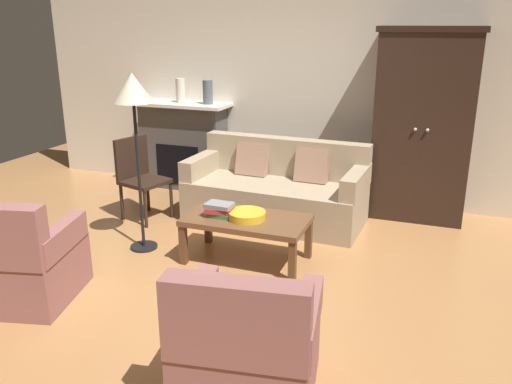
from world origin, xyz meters
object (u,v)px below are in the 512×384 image
at_px(fruit_bowl, 247,215).
at_px(armchair_near_right, 247,349).
at_px(mantel_vase_slate, 208,92).
at_px(floor_lamp, 133,99).
at_px(coffee_table, 247,223).
at_px(armchair_near_left, 19,264).
at_px(side_chair_wooden, 139,173).
at_px(armoire, 423,126).
at_px(book_stack, 220,210).
at_px(mantel_vase_cream, 180,90).
at_px(fireplace, 183,145).
at_px(couch, 276,192).

bearing_deg(fruit_bowl, armchair_near_right, -68.66).
relative_size(mantel_vase_slate, floor_lamp, 0.18).
bearing_deg(coffee_table, mantel_vase_slate, 123.92).
bearing_deg(armchair_near_left, side_chair_wooden, 94.01).
bearing_deg(armoire, book_stack, -131.39).
height_order(mantel_vase_cream, armchair_near_right, mantel_vase_cream).
distance_m(armchair_near_left, side_chair_wooden, 1.94).
xyz_separation_m(fruit_bowl, armchair_near_right, (0.66, -1.68, -0.14)).
bearing_deg(floor_lamp, coffee_table, 4.66).
bearing_deg(book_stack, mantel_vase_cream, 126.21).
distance_m(fireplace, armchair_near_left, 3.13).
bearing_deg(side_chair_wooden, mantel_vase_slate, 75.77).
distance_m(book_stack, mantel_vase_cream, 2.44).
bearing_deg(book_stack, mantel_vase_slate, 117.83).
height_order(fruit_bowl, mantel_vase_cream, mantel_vase_cream).
distance_m(fruit_bowl, armchair_near_left, 1.88).
distance_m(couch, mantel_vase_slate, 1.64).
height_order(fruit_bowl, floor_lamp, floor_lamp).
height_order(armoire, armchair_near_right, armoire).
bearing_deg(side_chair_wooden, book_stack, -28.43).
xyz_separation_m(mantel_vase_slate, floor_lamp, (0.18, -1.90, 0.17)).
xyz_separation_m(couch, fruit_bowl, (0.10, -1.14, 0.14)).
distance_m(mantel_vase_slate, side_chair_wooden, 1.42).
relative_size(couch, armchair_near_right, 2.22).
relative_size(book_stack, armchair_near_right, 0.30).
bearing_deg(armchair_near_left, armchair_near_right, -11.65).
height_order(fireplace, side_chair_wooden, fireplace).
bearing_deg(armchair_near_left, mantel_vase_cream, 94.04).
bearing_deg(couch, armchair_near_left, -118.45).
xyz_separation_m(couch, armchair_near_right, (0.75, -2.82, -0.00)).
xyz_separation_m(armchair_near_right, side_chair_wooden, (-2.19, 2.35, 0.20)).
xyz_separation_m(mantel_vase_cream, armchair_near_left, (0.22, -3.09, -0.96)).
distance_m(mantel_vase_cream, mantel_vase_slate, 0.38).
height_order(fireplace, mantel_vase_cream, mantel_vase_cream).
bearing_deg(mantel_vase_cream, coffee_table, -48.58).
xyz_separation_m(fruit_bowl, book_stack, (-0.25, -0.02, 0.03)).
height_order(book_stack, armchair_near_right, armchair_near_right).
bearing_deg(fruit_bowl, floor_lamp, -176.94).
bearing_deg(fruit_bowl, mantel_vase_slate, 123.85).
relative_size(armchair_near_left, side_chair_wooden, 1.03).
bearing_deg(coffee_table, armchair_near_right, -68.52).
bearing_deg(mantel_vase_cream, armoire, -1.17).
xyz_separation_m(book_stack, armchair_near_left, (-1.14, -1.23, -0.17)).
bearing_deg(book_stack, coffee_table, 11.92).
xyz_separation_m(fireplace, mantel_vase_slate, (0.38, -0.02, 0.70)).
height_order(couch, floor_lamp, floor_lamp).
bearing_deg(book_stack, armchair_near_right, -61.29).
bearing_deg(armchair_near_right, fireplace, 122.70).
relative_size(couch, side_chair_wooden, 2.17).
bearing_deg(fireplace, armchair_near_left, -85.98).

